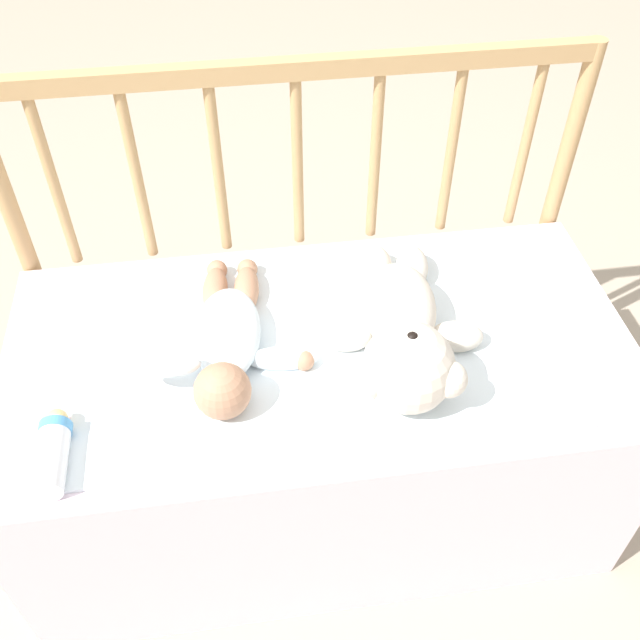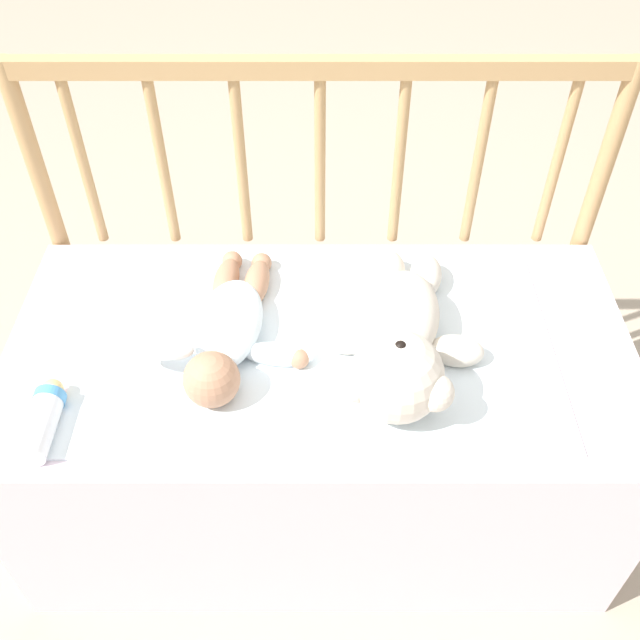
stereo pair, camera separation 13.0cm
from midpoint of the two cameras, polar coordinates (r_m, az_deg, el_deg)
ground_plane at (r=1.73m, az=2.20°, el=-13.33°), size 12.00×12.00×0.00m
crib_mattress at (r=1.53m, az=2.46°, el=-8.47°), size 1.18×0.60×0.49m
crib_rail at (r=1.49m, az=2.49°, el=10.45°), size 1.18×0.04×0.90m
blanket at (r=1.34m, az=2.52°, el=-1.76°), size 0.88×0.53×0.01m
teddy_bear at (r=1.27m, az=9.38°, el=-1.87°), size 0.31×0.46×0.16m
baby at (r=1.31m, az=-4.69°, el=-0.93°), size 0.34×0.41×0.10m
baby_bottle at (r=1.26m, az=-18.57°, el=-7.68°), size 0.05×0.16×0.05m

